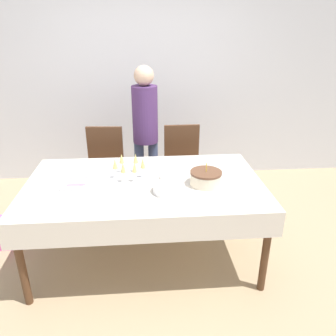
# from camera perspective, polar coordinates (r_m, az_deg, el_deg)

# --- Properties ---
(ground_plane) EXTENTS (12.00, 12.00, 0.00)m
(ground_plane) POSITION_cam_1_polar(r_m,az_deg,el_deg) (3.20, -3.65, -14.84)
(ground_plane) COLOR tan
(wall_back) EXTENTS (8.00, 0.05, 2.70)m
(wall_back) POSITION_cam_1_polar(r_m,az_deg,el_deg) (4.43, -4.66, 15.20)
(wall_back) COLOR silver
(wall_back) RESTS_ON ground_plane
(dining_table) EXTENTS (2.00, 1.16, 0.77)m
(dining_table) POSITION_cam_1_polar(r_m,az_deg,el_deg) (2.84, -4.00, -4.22)
(dining_table) COLOR silver
(dining_table) RESTS_ON ground_plane
(dining_chair_far_left) EXTENTS (0.45, 0.45, 0.97)m
(dining_chair_far_left) POSITION_cam_1_polar(r_m,az_deg,el_deg) (3.73, -10.87, 0.20)
(dining_chair_far_left) COLOR #51331E
(dining_chair_far_left) RESTS_ON ground_plane
(dining_chair_far_right) EXTENTS (0.43, 0.43, 0.97)m
(dining_chair_far_right) POSITION_cam_1_polar(r_m,az_deg,el_deg) (3.73, 2.62, 0.63)
(dining_chair_far_right) COLOR #51331E
(dining_chair_far_right) RESTS_ON ground_plane
(birthday_cake) EXTENTS (0.26, 0.26, 0.19)m
(birthday_cake) POSITION_cam_1_polar(r_m,az_deg,el_deg) (2.73, 6.70, -1.72)
(birthday_cake) COLOR beige
(birthday_cake) RESTS_ON dining_table
(champagne_tray) EXTENTS (0.38, 0.38, 0.18)m
(champagne_tray) POSITION_cam_1_polar(r_m,az_deg,el_deg) (2.85, -6.58, -0.32)
(champagne_tray) COLOR silver
(champagne_tray) RESTS_ON dining_table
(plate_stack_main) EXTENTS (0.25, 0.25, 0.06)m
(plate_stack_main) POSITION_cam_1_polar(r_m,az_deg,el_deg) (2.61, 0.20, -3.52)
(plate_stack_main) COLOR white
(plate_stack_main) RESTS_ON dining_table
(plate_stack_dessert) EXTENTS (0.18, 0.18, 0.03)m
(plate_stack_dessert) POSITION_cam_1_polar(r_m,az_deg,el_deg) (2.81, 0.43, -1.71)
(plate_stack_dessert) COLOR silver
(plate_stack_dessert) RESTS_ON dining_table
(cake_knife) EXTENTS (0.30, 0.03, 0.00)m
(cake_knife) POSITION_cam_1_polar(r_m,az_deg,el_deg) (2.57, 7.81, -4.96)
(cake_knife) COLOR silver
(cake_knife) RESTS_ON dining_table
(fork_pile) EXTENTS (0.17, 0.07, 0.02)m
(fork_pile) POSITION_cam_1_polar(r_m,az_deg,el_deg) (2.76, -16.60, -3.43)
(fork_pile) COLOR silver
(fork_pile) RESTS_ON dining_table
(napkin_pile) EXTENTS (0.15, 0.15, 0.01)m
(napkin_pile) POSITION_cam_1_polar(r_m,az_deg,el_deg) (2.88, -15.42, -2.25)
(napkin_pile) COLOR pink
(napkin_pile) RESTS_ON dining_table
(person_standing) EXTENTS (0.28, 0.28, 1.61)m
(person_standing) POSITION_cam_1_polar(r_m,az_deg,el_deg) (3.66, -3.90, 7.42)
(person_standing) COLOR #3F4C72
(person_standing) RESTS_ON ground_plane
(gift_bag) EXTENTS (0.26, 0.15, 0.31)m
(gift_bag) POSITION_cam_1_polar(r_m,az_deg,el_deg) (3.56, -26.09, -10.06)
(gift_bag) COLOR #E559B2
(gift_bag) RESTS_ON ground_plane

